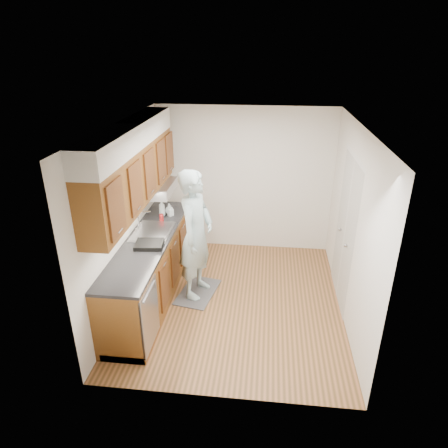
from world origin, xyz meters
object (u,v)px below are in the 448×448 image
(soap_bottle_a, at_px, (162,208))
(soap_bottle_c, at_px, (169,209))
(person, at_px, (196,227))
(soap_bottle_b, at_px, (170,211))
(dish_rack, at_px, (149,244))
(soda_can, at_px, (161,218))

(soap_bottle_a, xyz_separation_m, soap_bottle_c, (0.09, 0.09, -0.04))
(person, xyz_separation_m, soap_bottle_c, (-0.56, 0.75, -0.06))
(soap_bottle_a, xyz_separation_m, soap_bottle_b, (0.13, 0.01, -0.05))
(dish_rack, bearing_deg, soap_bottle_a, 89.10)
(soda_can, distance_m, dish_rack, 0.82)
(soap_bottle_b, bearing_deg, dish_rack, -92.06)
(soap_bottle_b, relative_size, soap_bottle_c, 0.99)
(soap_bottle_a, height_order, soda_can, soap_bottle_a)
(soap_bottle_b, relative_size, soda_can, 1.46)
(person, xyz_separation_m, soda_can, (-0.61, 0.44, -0.08))
(soap_bottle_b, xyz_separation_m, dish_rack, (-0.04, -1.05, -0.06))
(person, bearing_deg, soap_bottle_a, 58.42)
(soap_bottle_a, relative_size, soap_bottle_b, 1.54)
(person, distance_m, soap_bottle_a, 0.92)
(person, height_order, soda_can, person)
(person, relative_size, soap_bottle_c, 12.58)
(soap_bottle_a, distance_m, dish_rack, 1.05)
(soda_can, bearing_deg, soap_bottle_b, 69.35)
(soap_bottle_c, height_order, soda_can, soap_bottle_c)
(dish_rack, bearing_deg, soda_can, 87.33)
(dish_rack, bearing_deg, soap_bottle_b, 81.99)
(soap_bottle_c, height_order, dish_rack, soap_bottle_c)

